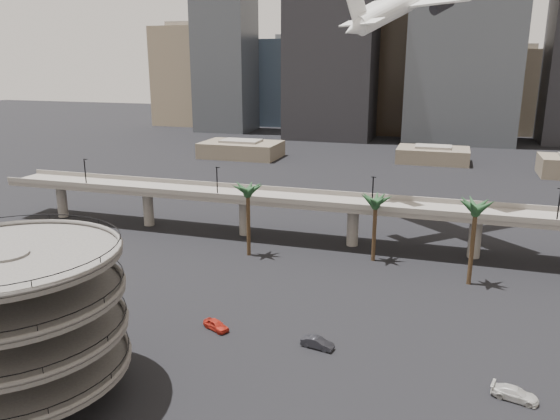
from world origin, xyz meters
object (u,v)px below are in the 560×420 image
(parking_ramp, at_px, (14,313))
(car_a, at_px, (216,325))
(car_c, at_px, (515,394))
(overpass, at_px, (297,204))
(car_b, at_px, (317,343))

(parking_ramp, xyz_separation_m, car_a, (12.92, 19.99, -9.16))
(parking_ramp, distance_m, car_a, 25.50)
(car_a, height_order, car_c, car_c)
(parking_ramp, xyz_separation_m, overpass, (13.00, 59.00, -2.50))
(overpass, relative_size, car_c, 27.67)
(overpass, xyz_separation_m, car_c, (36.01, -43.74, -6.66))
(car_b, distance_m, car_c, 22.59)
(overpass, distance_m, car_a, 39.57)
(overpass, bearing_deg, parking_ramp, -102.43)
(car_a, bearing_deg, overpass, 26.16)
(car_a, distance_m, car_c, 36.40)
(car_c, bearing_deg, car_b, 93.09)
(parking_ramp, distance_m, overpass, 60.46)
(overpass, relative_size, car_a, 32.81)
(parking_ramp, height_order, overpass, parking_ramp)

